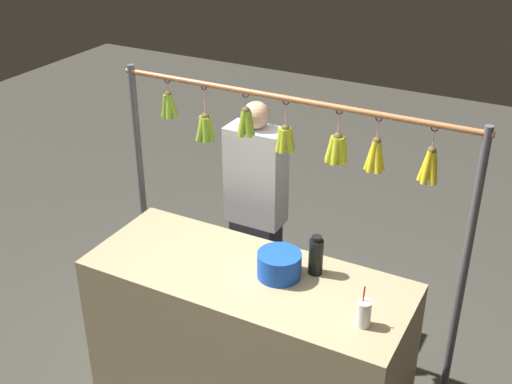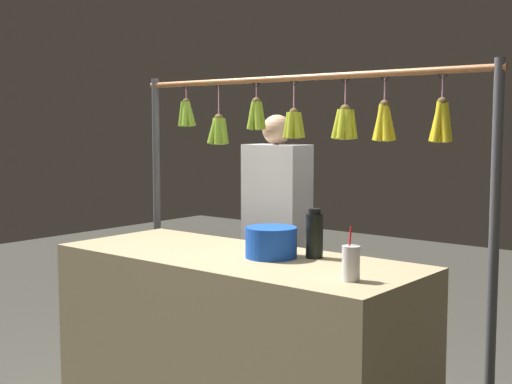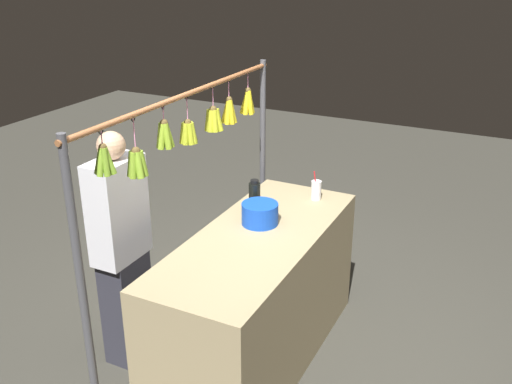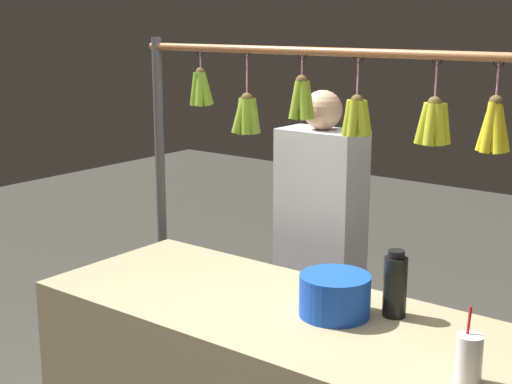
{
  "view_description": "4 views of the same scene",
  "coord_description": "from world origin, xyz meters",
  "px_view_note": "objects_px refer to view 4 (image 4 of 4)",
  "views": [
    {
      "loc": [
        -1.41,
        2.55,
        2.93
      ],
      "look_at": [
        -0.06,
        0.0,
        1.42
      ],
      "focal_mm": 46.07,
      "sensor_mm": 36.0,
      "label": 1
    },
    {
      "loc": [
        -2.09,
        2.41,
        1.52
      ],
      "look_at": [
        -0.12,
        0.0,
        1.22
      ],
      "focal_mm": 48.89,
      "sensor_mm": 36.0,
      "label": 2
    },
    {
      "loc": [
        2.88,
        1.42,
        2.55
      ],
      "look_at": [
        0.02,
        0.0,
        1.21
      ],
      "focal_mm": 40.84,
      "sensor_mm": 36.0,
      "label": 3
    },
    {
      "loc": [
        -1.37,
        1.93,
        1.87
      ],
      "look_at": [
        0.12,
        0.0,
        1.3
      ],
      "focal_mm": 52.28,
      "sensor_mm": 36.0,
      "label": 4
    }
  ],
  "objects_px": {
    "drink_cup": "(469,359)",
    "vendor_person": "(319,267)",
    "blue_bucket": "(335,295)",
    "water_bottle": "(395,285)"
  },
  "relations": [
    {
      "from": "vendor_person",
      "to": "water_bottle",
      "type": "bearing_deg",
      "value": 138.51
    },
    {
      "from": "drink_cup",
      "to": "water_bottle",
      "type": "bearing_deg",
      "value": -38.37
    },
    {
      "from": "drink_cup",
      "to": "blue_bucket",
      "type": "bearing_deg",
      "value": -18.67
    },
    {
      "from": "blue_bucket",
      "to": "drink_cup",
      "type": "xyz_separation_m",
      "value": [
        -0.53,
        0.18,
        -0.0
      ]
    },
    {
      "from": "water_bottle",
      "to": "blue_bucket",
      "type": "bearing_deg",
      "value": 36.56
    },
    {
      "from": "drink_cup",
      "to": "vendor_person",
      "type": "bearing_deg",
      "value": -40.41
    },
    {
      "from": "water_bottle",
      "to": "blue_bucket",
      "type": "distance_m",
      "value": 0.2
    },
    {
      "from": "blue_bucket",
      "to": "vendor_person",
      "type": "relative_size",
      "value": 0.15
    },
    {
      "from": "drink_cup",
      "to": "vendor_person",
      "type": "height_order",
      "value": "vendor_person"
    },
    {
      "from": "blue_bucket",
      "to": "drink_cup",
      "type": "relative_size",
      "value": 1.11
    }
  ]
}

